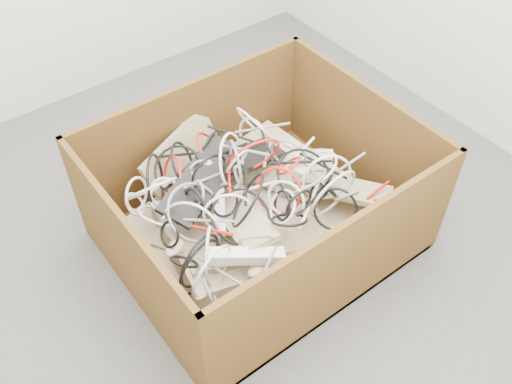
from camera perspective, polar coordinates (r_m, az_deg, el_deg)
ground at (r=2.68m, az=-1.59°, el=-4.42°), size 3.00×3.00×0.00m
cardboard_box at (r=2.55m, az=-0.04°, el=-2.81°), size 1.25×1.04×0.61m
keyboard_pile at (r=2.49m, az=-0.78°, el=0.13°), size 1.00×0.91×0.36m
mice_scatter at (r=2.36m, az=0.90°, el=-0.78°), size 0.83×0.64×0.18m
power_strip_left at (r=2.34m, az=-3.80°, el=-1.36°), size 0.18×0.25×0.11m
power_strip_right at (r=2.17m, az=-1.09°, el=-6.42°), size 0.30×0.20×0.10m
vga_plug at (r=2.59m, az=6.41°, el=3.92°), size 0.05×0.05×0.03m
cable_tangle at (r=2.33m, az=-2.19°, el=-0.06°), size 1.07×0.83×0.49m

